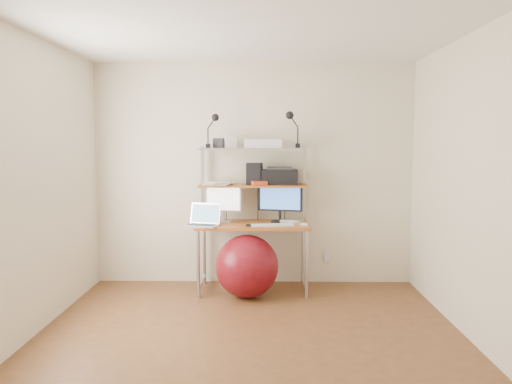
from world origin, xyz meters
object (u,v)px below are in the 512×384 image
monitor_black (280,200)px  printer (280,176)px  monitor_silver (223,201)px  exercise_ball (247,266)px  laptop (204,221)px

monitor_black → printer: 0.26m
monitor_silver → exercise_ball: bearing=-46.5°
monitor_silver → printer: 0.68m
monitor_black → exercise_ball: 0.82m
laptop → exercise_ball: 0.65m
laptop → printer: size_ratio=0.97×
monitor_silver → monitor_black: monitor_black is taller
monitor_black → laptop: monitor_black is taller
exercise_ball → printer: bearing=49.4°
laptop → exercise_ball: bearing=4.8°
monitor_black → laptop: size_ratio=1.25×
printer → exercise_ball: printer is taller
printer → monitor_black: bearing=-86.9°
monitor_silver → laptop: bearing=-123.7°
laptop → monitor_black: bearing=33.1°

